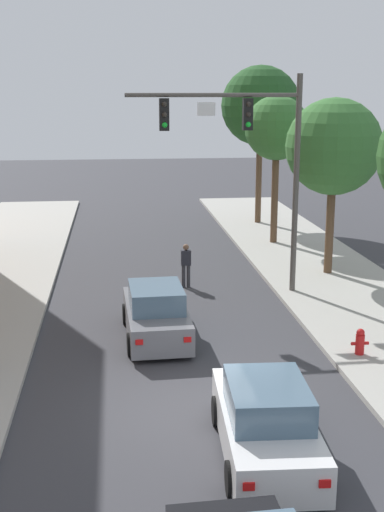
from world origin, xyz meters
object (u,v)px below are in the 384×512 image
object	(u,v)px
pedestrian_crossing_road	(186,263)
street_tree_second	(334,147)
fire_hydrant	(360,341)
street_tree_third	(277,129)
car_following_white	(266,422)
traffic_signal_mast	(250,145)
street_tree_farthest	(260,106)
car_lead_grey	(156,314)

from	to	relation	value
pedestrian_crossing_road	street_tree_second	bearing A→B (deg)	9.05
fire_hydrant	street_tree_third	xyz separation A→B (m)	(0.96, 13.90, 4.92)
car_following_white	street_tree_second	xyz separation A→B (m)	(5.42, 12.80, 4.31)
traffic_signal_mast	pedestrian_crossing_road	distance (m)	5.02
street_tree_second	street_tree_farthest	world-z (taller)	street_tree_farthest
fire_hydrant	street_tree_farthest	size ratio (longest dim) A/B	0.09
pedestrian_crossing_road	street_tree_third	xyz separation A→B (m)	(4.88, 6.54, 4.51)
street_tree_second	street_tree_third	bearing A→B (deg)	98.45
traffic_signal_mast	pedestrian_crossing_road	xyz separation A→B (m)	(-2.05, 1.30, -4.40)
pedestrian_crossing_road	street_tree_second	xyz separation A→B (m)	(5.71, 0.91, 4.12)
pedestrian_crossing_road	fire_hydrant	xyz separation A→B (m)	(3.92, -7.37, -0.41)
car_following_white	street_tree_third	xyz separation A→B (m)	(4.59, 18.43, 4.70)
car_lead_grey	street_tree_farthest	bearing A→B (deg)	68.24
car_following_white	street_tree_farthest	world-z (taller)	street_tree_farthest
street_tree_farthest	car_following_white	bearing A→B (deg)	-101.84
street_tree_second	street_tree_farthest	bearing A→B (deg)	92.77
street_tree_third	car_following_white	bearing A→B (deg)	-103.98
fire_hydrant	street_tree_third	world-z (taller)	street_tree_third
fire_hydrant	street_tree_third	bearing A→B (deg)	86.06
traffic_signal_mast	car_following_white	world-z (taller)	traffic_signal_mast
car_lead_grey	pedestrian_crossing_road	world-z (taller)	pedestrian_crossing_road
car_following_white	street_tree_second	world-z (taller)	street_tree_second
pedestrian_crossing_road	fire_hydrant	world-z (taller)	pedestrian_crossing_road
car_lead_grey	street_tree_farthest	world-z (taller)	street_tree_farthest
fire_hydrant	traffic_signal_mast	bearing A→B (deg)	107.13
traffic_signal_mast	street_tree_third	world-z (taller)	traffic_signal_mast
traffic_signal_mast	fire_hydrant	size ratio (longest dim) A/B	10.42
car_following_white	pedestrian_crossing_road	size ratio (longest dim) A/B	2.63
street_tree_farthest	street_tree_second	bearing A→B (deg)	-87.23
car_following_white	traffic_signal_mast	bearing A→B (deg)	80.57
street_tree_second	street_tree_farthest	xyz separation A→B (m)	(-0.51, 10.63, 1.33)
fire_hydrant	street_tree_second	world-z (taller)	street_tree_second
car_lead_grey	fire_hydrant	bearing A→B (deg)	-23.14
street_tree_third	street_tree_farthest	bearing A→B (deg)	86.32
car_lead_grey	street_tree_third	size ratio (longest dim) A/B	0.63
car_following_white	fire_hydrant	distance (m)	5.81
car_following_white	street_tree_third	distance (m)	19.57
car_following_white	street_tree_third	size ratio (longest dim) A/B	0.64
street_tree_third	street_tree_farthest	world-z (taller)	street_tree_farthest
car_lead_grey	street_tree_second	xyz separation A→B (m)	(7.15, 5.99, 4.31)
car_following_white	car_lead_grey	bearing A→B (deg)	104.18
traffic_signal_mast	fire_hydrant	bearing A→B (deg)	-72.87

